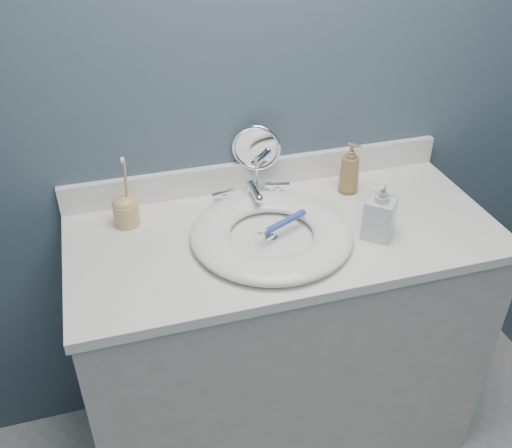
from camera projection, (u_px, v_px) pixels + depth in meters
name	position (u px, v px, depth m)	size (l,w,h in m)	color
back_wall	(258.00, 89.00, 1.66)	(2.20, 0.02, 2.40)	#425563
vanity_cabinet	(281.00, 344.00, 1.87)	(1.20, 0.55, 0.85)	beige
countertop	(285.00, 235.00, 1.63)	(1.22, 0.57, 0.03)	white
backsplash	(259.00, 173.00, 1.80)	(1.22, 0.02, 0.09)	white
basin	(271.00, 234.00, 1.57)	(0.45, 0.45, 0.04)	white
drain	(271.00, 238.00, 1.58)	(0.04, 0.04, 0.01)	silver
faucet	(252.00, 195.00, 1.72)	(0.25, 0.13, 0.07)	silver
makeup_mirror	(256.00, 155.00, 1.74)	(0.14, 0.09, 0.22)	silver
soap_bottle_amber	(350.00, 168.00, 1.75)	(0.06, 0.06, 0.17)	olive
soap_bottle_clear	(380.00, 209.00, 1.55)	(0.08, 0.08, 0.17)	silver
toothbrush_holder	(126.00, 210.00, 1.62)	(0.07, 0.07, 0.21)	tan
toothbrush_lying	(283.00, 223.00, 1.57)	(0.16, 0.09, 0.02)	#354BBC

